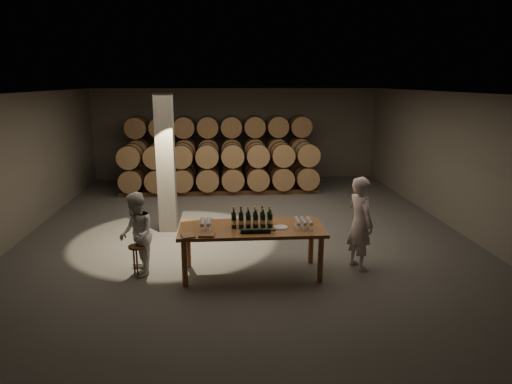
{
  "coord_description": "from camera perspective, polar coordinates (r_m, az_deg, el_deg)",
  "views": [
    {
      "loc": [
        -0.51,
        -10.28,
        3.46
      ],
      "look_at": [
        0.22,
        -0.68,
        1.1
      ],
      "focal_mm": 32.0,
      "sensor_mm": 36.0,
      "label": 1
    }
  ],
  "objects": [
    {
      "name": "room",
      "position": [
        10.72,
        -11.19,
        3.51
      ],
      "size": [
        12.0,
        12.0,
        12.0
      ],
      "color": "#54514F",
      "rests_on": "ground"
    },
    {
      "name": "tasting_table",
      "position": [
        8.24,
        -0.56,
        -5.1
      ],
      "size": [
        2.6,
        1.1,
        0.9
      ],
      "color": "brown",
      "rests_on": "ground"
    },
    {
      "name": "barrel_stack_back",
      "position": [
        15.65,
        -4.52,
        5.41
      ],
      "size": [
        6.26,
        0.95,
        2.31
      ],
      "color": "brown",
      "rests_on": "ground"
    },
    {
      "name": "barrel_stack_front",
      "position": [
        14.33,
        -4.5,
        3.13
      ],
      "size": [
        6.26,
        0.95,
        1.57
      ],
      "color": "brown",
      "rests_on": "ground"
    },
    {
      "name": "bottle_cluster",
      "position": [
        8.21,
        -0.52,
        -3.48
      ],
      "size": [
        0.74,
        0.24,
        0.35
      ],
      "color": "black",
      "rests_on": "tasting_table"
    },
    {
      "name": "lying_bottles",
      "position": [
        7.88,
        0.01,
        -4.9
      ],
      "size": [
        0.61,
        0.08,
        0.08
      ],
      "color": "black",
      "rests_on": "tasting_table"
    },
    {
      "name": "glass_cluster_left",
      "position": [
        8.1,
        -6.31,
        -3.77
      ],
      "size": [
        0.2,
        0.42,
        0.18
      ],
      "color": "silver",
      "rests_on": "tasting_table"
    },
    {
      "name": "glass_cluster_right",
      "position": [
        8.21,
        5.95,
        -3.66
      ],
      "size": [
        0.3,
        0.41,
        0.16
      ],
      "color": "silver",
      "rests_on": "tasting_table"
    },
    {
      "name": "plate",
      "position": [
        8.19,
        3.08,
        -4.41
      ],
      "size": [
        0.26,
        0.26,
        0.01
      ],
      "primitive_type": "cylinder",
      "color": "silver",
      "rests_on": "tasting_table"
    },
    {
      "name": "notebook_near",
      "position": [
        7.81,
        -6.19,
        -5.35
      ],
      "size": [
        0.27,
        0.23,
        0.03
      ],
      "primitive_type": "cube",
      "rotation": [
        0.0,
        0.0,
        -0.08
      ],
      "color": "brown",
      "rests_on": "tasting_table"
    },
    {
      "name": "notebook_corner",
      "position": [
        7.82,
        -8.53,
        -5.4
      ],
      "size": [
        0.27,
        0.31,
        0.02
      ],
      "primitive_type": "cube",
      "rotation": [
        0.0,
        0.0,
        0.3
      ],
      "color": "brown",
      "rests_on": "tasting_table"
    },
    {
      "name": "pen",
      "position": [
        7.77,
        -5.65,
        -5.51
      ],
      "size": [
        0.13,
        0.02,
        0.01
      ],
      "primitive_type": "cylinder",
      "rotation": [
        0.0,
        1.57,
        0.09
      ],
      "color": "black",
      "rests_on": "tasting_table"
    },
    {
      "name": "stool",
      "position": [
        8.59,
        -14.54,
        -7.13
      ],
      "size": [
        0.34,
        0.34,
        0.56
      ],
      "rotation": [
        0.0,
        0.0,
        -0.07
      ],
      "color": "brown",
      "rests_on": "ground"
    },
    {
      "name": "person_man",
      "position": [
        8.71,
        12.87,
        -3.8
      ],
      "size": [
        0.62,
        0.75,
        1.77
      ],
      "primitive_type": "imported",
      "rotation": [
        0.0,
        0.0,
        1.93
      ],
      "color": "silver",
      "rests_on": "ground"
    },
    {
      "name": "person_woman",
      "position": [
        8.51,
        -14.72,
        -5.16
      ],
      "size": [
        0.77,
        0.88,
        1.54
      ],
      "primitive_type": "imported",
      "rotation": [
        0.0,
        0.0,
        -1.29
      ],
      "color": "white",
      "rests_on": "ground"
    }
  ]
}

